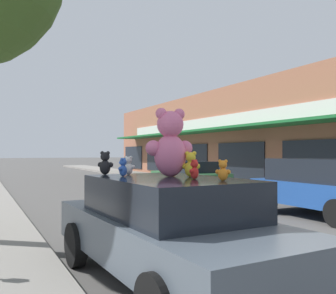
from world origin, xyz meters
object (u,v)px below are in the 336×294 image
parked_car_far_center (321,185)px  parked_car_far_right (189,175)px  teddy_bear_blue (123,167)px  teddy_bear_yellow (191,165)px  teddy_bear_black (105,163)px  teddy_bear_brown (172,167)px  teddy_bear_red (194,170)px  teddy_bear_white (128,166)px  plush_art_car (168,227)px  teddy_bear_giant (170,144)px  teddy_bear_orange (223,171)px

parked_car_far_center → parked_car_far_right: bearing=90.0°
teddy_bear_blue → teddy_bear_yellow: teddy_bear_yellow is taller
parked_car_far_center → parked_car_far_right: parked_car_far_center is taller
teddy_bear_black → teddy_bear_brown: size_ratio=1.77×
teddy_bear_brown → parked_car_far_center: size_ratio=0.05×
teddy_bear_red → teddy_bear_white: (-0.45, 1.29, 0.02)m
plush_art_car → parked_car_far_right: (6.35, 10.36, -0.02)m
teddy_bear_white → teddy_bear_yellow: 1.09m
parked_car_far_center → teddy_bear_black: bearing=-166.3°
teddy_bear_red → teddy_bear_white: 1.37m
plush_art_car → teddy_bear_black: teddy_bear_black is taller
plush_art_car → parked_car_far_center: size_ratio=1.17×
parked_car_far_right → teddy_bear_black: bearing=-126.9°
teddy_bear_red → teddy_bear_black: bearing=-94.2°
parked_car_far_center → teddy_bear_brown: bearing=-162.2°
plush_art_car → teddy_bear_black: size_ratio=12.33×
teddy_bear_black → teddy_bear_blue: (0.10, -0.56, -0.05)m
plush_art_car → teddy_bear_red: 0.92m
teddy_bear_yellow → parked_car_far_center: teddy_bear_yellow is taller
teddy_bear_giant → teddy_bear_red: teddy_bear_giant is taller
teddy_bear_white → parked_car_far_center: (6.60, 1.94, -0.73)m
parked_car_far_right → teddy_bear_brown: bearing=-121.6°
teddy_bear_blue → teddy_bear_brown: 1.12m
teddy_bear_black → teddy_bear_yellow: (0.93, -1.15, -0.00)m
plush_art_car → teddy_bear_brown: bearing=57.0°
teddy_bear_giant → teddy_bear_white: (-0.40, 0.68, -0.34)m
teddy_bear_red → teddy_bear_orange: 0.45m
teddy_bear_red → teddy_bear_brown: size_ratio=1.24×
teddy_bear_orange → parked_car_far_center: size_ratio=0.07×
teddy_bear_yellow → parked_car_far_right: size_ratio=0.09×
plush_art_car → teddy_bear_brown: size_ratio=21.89×
teddy_bear_red → parked_car_far_center: bearing=177.6°
plush_art_car → teddy_bear_blue: size_ratio=16.89×
teddy_bear_blue → teddy_bear_brown: (1.04, 0.39, -0.03)m
teddy_bear_giant → teddy_bear_brown: 0.97m
teddy_bear_red → teddy_bear_orange: size_ratio=0.99×
teddy_bear_blue → teddy_bear_yellow: size_ratio=0.74×
teddy_bear_blue → parked_car_far_right: teddy_bear_blue is taller
teddy_bear_black → teddy_bear_orange: teddy_bear_black is taller
teddy_bear_orange → parked_car_far_right: bearing=-75.8°
teddy_bear_brown → teddy_bear_red: bearing=7.3°
plush_art_car → teddy_bear_white: 1.26m
teddy_bear_red → teddy_bear_black: teddy_bear_black is taller
teddy_bear_white → teddy_bear_orange: size_ratio=1.12×
teddy_bear_black → teddy_bear_white: bearing=-174.2°
teddy_bear_black → teddy_bear_brown: bearing=-141.3°
teddy_bear_red → teddy_bear_orange: bearing=81.4°
teddy_bear_giant → teddy_bear_black: (-0.70, 0.94, -0.31)m
plush_art_car → parked_car_far_right: bearing=56.1°
teddy_bear_yellow → teddy_bear_orange: 0.82m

